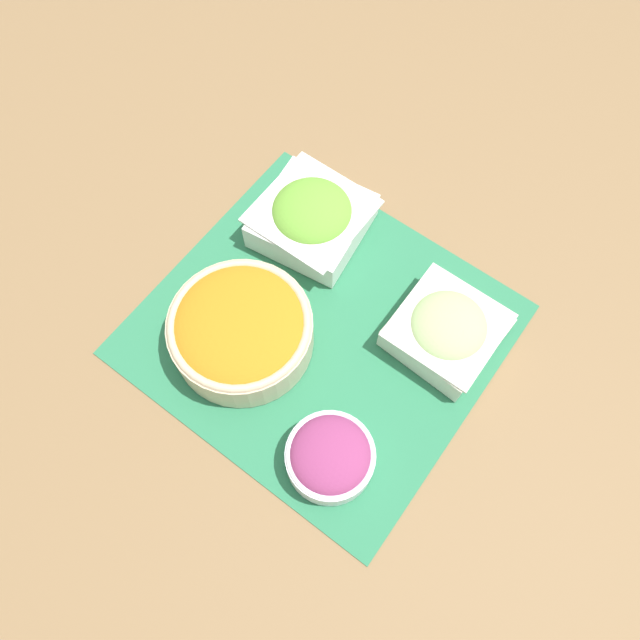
{
  "coord_description": "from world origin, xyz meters",
  "views": [
    {
      "loc": [
        0.2,
        -0.28,
        0.8
      ],
      "look_at": [
        0.0,
        0.0,
        0.03
      ],
      "focal_mm": 35.0,
      "sensor_mm": 36.0,
      "label": 1
    }
  ],
  "objects": [
    {
      "name": "ground_plane",
      "position": [
        0.0,
        0.0,
        0.0
      ],
      "size": [
        3.0,
        3.0,
        0.0
      ],
      "primitive_type": "plane",
      "color": "olive"
    },
    {
      "name": "placemat",
      "position": [
        0.0,
        0.0,
        0.0
      ],
      "size": [
        0.46,
        0.43,
        0.0
      ],
      "color": "#2D7A51",
      "rests_on": "ground_plane"
    },
    {
      "name": "carrot_bowl",
      "position": [
        -0.07,
        -0.08,
        0.04
      ],
      "size": [
        0.19,
        0.19,
        0.08
      ],
      "color": "beige",
      "rests_on": "placemat"
    },
    {
      "name": "cucumber_bowl",
      "position": [
        0.15,
        0.09,
        0.03
      ],
      "size": [
        0.14,
        0.14,
        0.06
      ],
      "color": "silver",
      "rests_on": "placemat"
    },
    {
      "name": "lettuce_bowl",
      "position": [
        -0.11,
        0.12,
        0.04
      ],
      "size": [
        0.17,
        0.17,
        0.07
      ],
      "color": "white",
      "rests_on": "placemat"
    },
    {
      "name": "onion_bowl",
      "position": [
        0.12,
        -0.14,
        0.03
      ],
      "size": [
        0.11,
        0.11,
        0.06
      ],
      "color": "silver",
      "rests_on": "placemat"
    }
  ]
}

